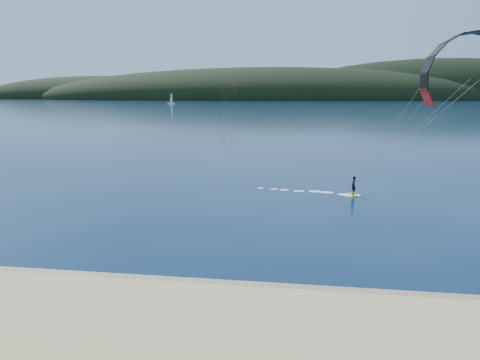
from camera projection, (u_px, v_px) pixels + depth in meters
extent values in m
plane|color=#071833|center=(105.00, 333.00, 18.29)|extent=(1800.00, 1800.00, 0.00)
cube|color=olive|center=(142.00, 286.00, 22.64)|extent=(220.00, 2.50, 0.10)
ellipsoid|color=black|center=(263.00, 100.00, 723.03)|extent=(840.00, 280.00, 110.00)
ellipsoid|color=black|center=(441.00, 100.00, 721.41)|extent=(600.00, 240.00, 140.00)
ellipsoid|color=black|center=(101.00, 99.00, 824.24)|extent=(520.00, 220.00, 90.00)
cube|color=gold|center=(353.00, 195.00, 42.97)|extent=(0.62, 1.61, 0.09)
imported|color=black|center=(353.00, 185.00, 42.76)|extent=(0.52, 0.74, 1.94)
cylinder|color=gray|center=(409.00, 136.00, 38.76)|extent=(0.02, 0.02, 13.78)
cube|color=gold|center=(220.00, 114.00, 217.61)|extent=(1.26, 1.23, 0.08)
imported|color=black|center=(220.00, 112.00, 217.43)|extent=(1.00, 1.00, 1.64)
cylinder|color=gray|center=(224.00, 101.00, 212.86)|extent=(0.02, 0.02, 13.80)
cube|color=white|center=(171.00, 103.00, 419.98)|extent=(8.39, 5.76, 1.41)
cylinder|color=white|center=(171.00, 98.00, 418.84)|extent=(0.20, 0.20, 11.05)
cube|color=white|center=(172.00, 98.00, 420.20)|extent=(1.16, 2.40, 8.04)
cube|color=white|center=(171.00, 100.00, 417.69)|extent=(0.90, 1.85, 5.02)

